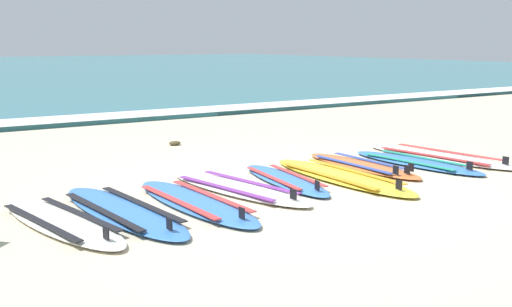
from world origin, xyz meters
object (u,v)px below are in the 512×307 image
at_px(surfboard_0, 61,221).
at_px(surfboard_4, 285,179).
at_px(surfboard_7, 416,162).
at_px(surfboard_3, 237,188).
at_px(surfboard_2, 195,202).
at_px(surfboard_8, 441,156).
at_px(surfboard_5, 341,176).
at_px(surfboard_1, 122,211).
at_px(surfboard_6, 362,165).

xyz_separation_m(surfboard_0, surfboard_4, (2.80, 0.28, 0.00)).
bearing_deg(surfboard_7, surfboard_4, 176.78).
bearing_deg(surfboard_3, surfboard_7, -1.34).
xyz_separation_m(surfboard_2, surfboard_8, (4.24, 0.32, -0.00)).
bearing_deg(surfboard_5, surfboard_4, 162.27).
bearing_deg(surfboard_2, surfboard_1, 173.41).
xyz_separation_m(surfboard_4, surfboard_7, (2.18, -0.12, -0.00)).
bearing_deg(surfboard_2, surfboard_0, 177.85).
height_order(surfboard_1, surfboard_7, same).
height_order(surfboard_0, surfboard_4, same).
height_order(surfboard_3, surfboard_7, same).
relative_size(surfboard_4, surfboard_6, 0.93).
bearing_deg(surfboard_5, surfboard_2, -177.17).
relative_size(surfboard_5, surfboard_6, 1.21).
bearing_deg(surfboard_8, surfboard_0, -177.26).
relative_size(surfboard_3, surfboard_6, 1.11).
height_order(surfboard_1, surfboard_5, same).
relative_size(surfboard_4, surfboard_7, 0.89).
distance_m(surfboard_5, surfboard_8, 2.14).
bearing_deg(surfboard_3, surfboard_0, -173.88).
distance_m(surfboard_2, surfboard_7, 3.60).
distance_m(surfboard_3, surfboard_7, 2.91).
xyz_separation_m(surfboard_5, surfboard_6, (0.68, 0.35, 0.00)).
xyz_separation_m(surfboard_2, surfboard_4, (1.41, 0.33, 0.00)).
relative_size(surfboard_3, surfboard_4, 1.19).
distance_m(surfboard_0, surfboard_7, 4.99).
xyz_separation_m(surfboard_3, surfboard_6, (2.11, 0.18, 0.00)).
bearing_deg(surfboard_2, surfboard_6, 9.32).
bearing_deg(surfboard_8, surfboard_5, -174.18).
distance_m(surfboard_1, surfboard_2, 0.78).
bearing_deg(surfboard_5, surfboard_0, -179.14).
xyz_separation_m(surfboard_1, surfboard_2, (0.77, -0.09, 0.00)).
relative_size(surfboard_6, surfboard_7, 0.96).
height_order(surfboard_4, surfboard_7, same).
bearing_deg(surfboard_3, surfboard_2, -158.16).
relative_size(surfboard_2, surfboard_3, 0.99).
height_order(surfboard_2, surfboard_6, same).
bearing_deg(surfboard_4, surfboard_1, -173.69).
distance_m(surfboard_5, surfboard_7, 1.48).
bearing_deg(surfboard_6, surfboard_3, -175.02).
distance_m(surfboard_1, surfboard_5, 2.89).
bearing_deg(surfboard_1, surfboard_7, 1.55).
xyz_separation_m(surfboard_4, surfboard_8, (2.83, -0.01, -0.00)).
distance_m(surfboard_3, surfboard_8, 3.55).
bearing_deg(surfboard_1, surfboard_8, 2.65).
bearing_deg(surfboard_0, surfboard_5, 0.86).
bearing_deg(surfboard_7, surfboard_3, 178.66).
height_order(surfboard_6, surfboard_7, same).
distance_m(surfboard_0, surfboard_5, 3.50).
bearing_deg(surfboard_3, surfboard_6, 4.98).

